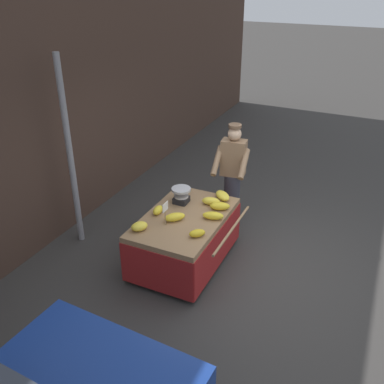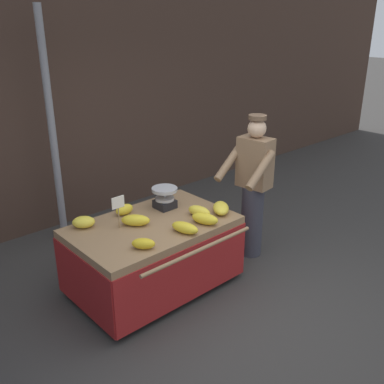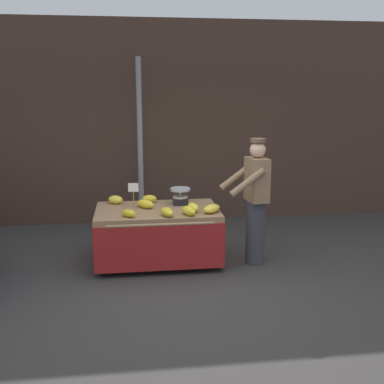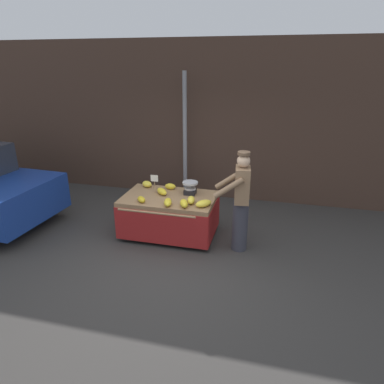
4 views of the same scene
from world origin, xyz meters
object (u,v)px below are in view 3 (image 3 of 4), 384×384
at_px(banana_bunch_6, 167,212).
at_px(vendor_person, 255,201).
at_px(banana_bunch_4, 189,211).
at_px(banana_bunch_1, 149,199).
at_px(banana_cart, 157,224).
at_px(banana_bunch_5, 129,213).
at_px(price_sign, 133,190).
at_px(weighing_scale, 180,196).
at_px(banana_bunch_3, 145,204).
at_px(banana_bunch_0, 193,207).
at_px(street_pole, 140,145).
at_px(banana_bunch_2, 212,209).
at_px(banana_bunch_7, 116,200).

xyz_separation_m(banana_bunch_6, vendor_person, (1.20, 0.17, 0.06)).
bearing_deg(banana_bunch_4, banana_bunch_1, 122.57).
bearing_deg(banana_cart, banana_bunch_5, -136.19).
bearing_deg(price_sign, weighing_scale, 7.95).
height_order(banana_cart, price_sign, price_sign).
bearing_deg(banana_bunch_3, vendor_person, -11.19).
xyz_separation_m(banana_bunch_0, banana_bunch_1, (-0.55, 0.57, -0.00)).
relative_size(banana_bunch_0, banana_bunch_4, 0.92).
bearing_deg(banana_bunch_1, banana_bunch_4, -57.43).
relative_size(weighing_scale, banana_bunch_5, 1.31).
xyz_separation_m(banana_cart, banana_bunch_5, (-0.38, -0.36, 0.26)).
distance_m(banana_bunch_1, banana_bunch_4, 0.88).
bearing_deg(banana_bunch_5, street_pole, 84.27).
relative_size(banana_bunch_2, banana_bunch_4, 1.05).
height_order(banana_bunch_0, banana_bunch_6, banana_bunch_0).
relative_size(weighing_scale, banana_bunch_3, 0.97).
height_order(banana_bunch_3, banana_bunch_6, banana_bunch_3).
distance_m(banana_bunch_0, banana_bunch_7, 1.18).
bearing_deg(banana_bunch_4, banana_bunch_0, 64.82).
bearing_deg(banana_bunch_5, vendor_person, 5.02).
bearing_deg(price_sign, banana_bunch_3, -19.60).
relative_size(banana_bunch_0, banana_bunch_1, 1.27).
distance_m(weighing_scale, banana_bunch_3, 0.52).
bearing_deg(banana_bunch_6, weighing_scale, 68.62).
distance_m(banana_cart, banana_bunch_1, 0.46).
bearing_deg(banana_bunch_3, banana_bunch_0, -23.79).
xyz_separation_m(banana_cart, vendor_person, (1.30, -0.22, 0.32)).
bearing_deg(weighing_scale, banana_cart, -147.26).
bearing_deg(street_pole, price_sign, -95.08).
height_order(banana_bunch_1, banana_bunch_5, banana_bunch_1).
height_order(banana_bunch_0, banana_bunch_4, banana_bunch_0).
bearing_deg(banana_bunch_2, banana_bunch_1, 140.25).
xyz_separation_m(banana_bunch_3, banana_bunch_5, (-0.22, -0.44, -0.01)).
height_order(banana_bunch_1, banana_bunch_7, banana_bunch_7).
height_order(weighing_scale, banana_bunch_7, weighing_scale).
height_order(banana_bunch_0, banana_bunch_3, banana_bunch_0).
height_order(banana_bunch_1, vendor_person, vendor_person).
xyz_separation_m(banana_bunch_0, banana_bunch_5, (-0.84, -0.16, -0.01)).
distance_m(banana_bunch_1, banana_bunch_5, 0.79).
distance_m(weighing_scale, banana_bunch_4, 0.59).
xyz_separation_m(banana_cart, banana_bunch_1, (-0.09, 0.37, 0.26)).
bearing_deg(banana_bunch_4, banana_bunch_3, 140.67).
bearing_deg(street_pole, vendor_person, -53.01).
bearing_deg(banana_bunch_0, banana_bunch_5, -169.04).
bearing_deg(banana_bunch_5, banana_bunch_2, 4.12).
relative_size(price_sign, banana_bunch_1, 1.65).
bearing_deg(banana_bunch_2, street_pole, 113.24).
bearing_deg(street_pole, banana_bunch_5, -95.73).
relative_size(banana_bunch_4, banana_bunch_6, 0.98).
distance_m(banana_bunch_6, vendor_person, 1.21).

